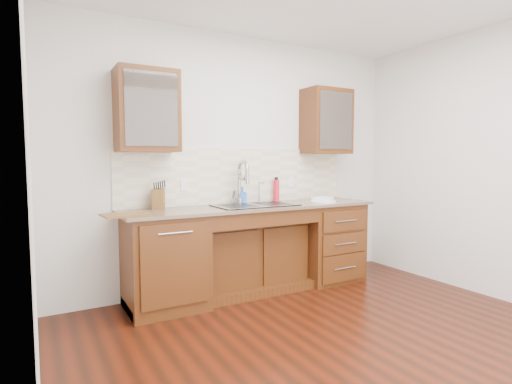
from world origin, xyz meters
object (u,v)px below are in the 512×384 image
plate (323,201)px  water_bottle (276,191)px  soap_bottle (242,195)px  cutting_board (125,215)px  knife_block (159,199)px

plate → water_bottle: bearing=140.5°
soap_bottle → plate: bearing=-13.4°
soap_bottle → cutting_board: size_ratio=0.47×
plate → knife_block: (-1.77, 0.28, 0.09)m
knife_block → water_bottle: bearing=23.8°
cutting_board → soap_bottle: bearing=15.1°
plate → knife_block: size_ratio=1.45×
soap_bottle → plate: size_ratio=0.63×
knife_block → cutting_board: (-0.37, -0.32, -0.09)m
soap_bottle → knife_block: knife_block is taller
plate → cutting_board: (-2.14, -0.04, 0.00)m
plate → knife_block: bearing=170.9°
plate → knife_block: knife_block is taller
soap_bottle → plate: soap_bottle is taller
water_bottle → knife_block: bearing=-177.8°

